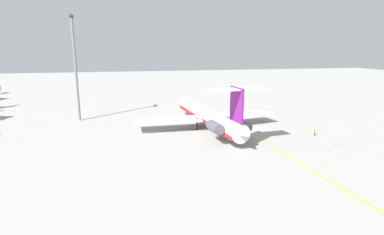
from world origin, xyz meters
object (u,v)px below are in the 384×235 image
(ground_crew_near_tail, at_px, (267,111))
(safety_cone_nose, at_px, (336,145))
(light_mast, at_px, (75,65))
(main_jetliner, at_px, (209,116))
(ground_crew_portside, at_px, (259,109))
(ground_crew_near_nose, at_px, (315,131))

(ground_crew_near_tail, bearing_deg, safety_cone_nose, 159.82)
(light_mast, bearing_deg, main_jetliner, -117.12)
(ground_crew_portside, distance_m, safety_cone_nose, 35.20)
(ground_crew_portside, bearing_deg, light_mast, -138.82)
(ground_crew_near_nose, height_order, safety_cone_nose, ground_crew_near_nose)
(ground_crew_near_tail, bearing_deg, light_mast, 64.29)
(safety_cone_nose, bearing_deg, light_mast, 57.11)
(main_jetliner, distance_m, ground_crew_near_nose, 25.17)
(main_jetliner, bearing_deg, ground_crew_near_tail, -66.12)
(main_jetliner, relative_size, ground_crew_near_nose, 25.24)
(safety_cone_nose, bearing_deg, ground_crew_portside, 2.56)
(ground_crew_near_tail, relative_size, safety_cone_nose, 3.08)
(ground_crew_near_nose, bearing_deg, ground_crew_portside, -16.14)
(ground_crew_near_nose, bearing_deg, main_jetliner, 43.86)
(ground_crew_portside, xyz_separation_m, safety_cone_nose, (-35.15, -1.57, -0.88))
(ground_crew_near_nose, height_order, ground_crew_near_tail, ground_crew_near_tail)
(ground_crew_near_nose, height_order, ground_crew_portside, ground_crew_portside)
(main_jetliner, bearing_deg, ground_crew_near_nose, -122.52)
(safety_cone_nose, distance_m, light_mast, 67.76)
(main_jetliner, relative_size, light_mast, 1.49)
(main_jetliner, distance_m, ground_crew_near_tail, 25.27)
(safety_cone_nose, bearing_deg, main_jetliner, 49.76)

